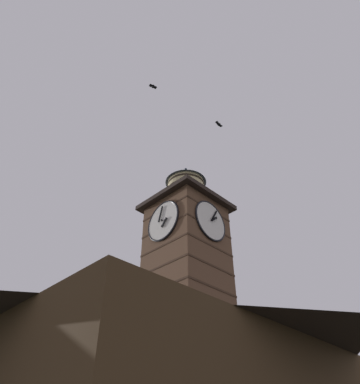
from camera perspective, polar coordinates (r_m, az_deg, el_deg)
name	(u,v)px	position (r m, az deg, el deg)	size (l,w,h in m)	color
clock_tower	(187,240)	(19.59, 1.02, -7.47)	(4.03, 4.03, 8.78)	brown
moon	(66,365)	(53.71, -17.19, -24.16)	(1.99, 1.99, 1.99)	silver
flying_bird_high	(219,124)	(27.94, 6.04, 10.35)	(0.69, 0.27, 0.15)	black
flying_bird_low	(153,86)	(24.79, -4.20, 15.95)	(0.53, 0.32, 0.15)	black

